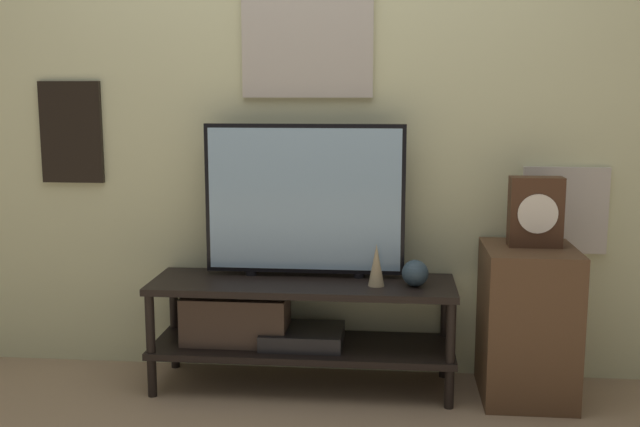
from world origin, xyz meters
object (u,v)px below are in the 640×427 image
at_px(vase_slim_bronze, 376,265).
at_px(mantel_clock, 536,212).
at_px(television, 305,199).
at_px(vase_round_glass, 415,273).

height_order(vase_slim_bronze, mantel_clock, mantel_clock).
distance_m(television, vase_slim_bronze, 0.44).
distance_m(television, vase_round_glass, 0.59).
bearing_deg(television, vase_slim_bronze, -22.15).
relative_size(vase_round_glass, mantel_clock, 0.39).
bearing_deg(television, mantel_clock, -4.14).
height_order(television, vase_round_glass, television).
relative_size(television, vase_slim_bronze, 4.87).
relative_size(television, vase_round_glass, 7.79).
xyz_separation_m(vase_slim_bronze, vase_round_glass, (0.17, 0.01, -0.03)).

